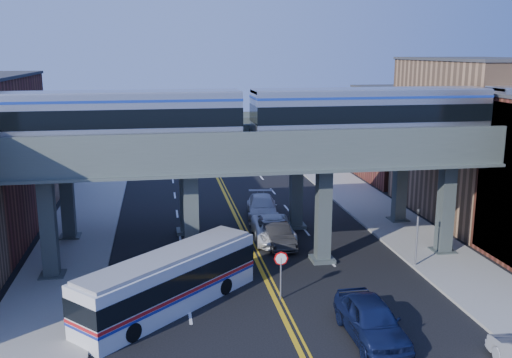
% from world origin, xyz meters
% --- Properties ---
extents(ground, '(120.00, 120.00, 0.00)m').
position_xyz_m(ground, '(0.00, 0.00, 0.00)').
color(ground, black).
rests_on(ground, ground).
extents(sidewalk_west, '(5.00, 70.00, 0.16)m').
position_xyz_m(sidewalk_west, '(-11.50, 10.00, 0.08)').
color(sidewalk_west, gray).
rests_on(sidewalk_west, ground).
extents(sidewalk_east, '(5.00, 70.00, 0.16)m').
position_xyz_m(sidewalk_east, '(11.50, 10.00, 0.08)').
color(sidewalk_east, gray).
rests_on(sidewalk_east, ground).
extents(building_west_c, '(8.00, 10.00, 8.00)m').
position_xyz_m(building_west_c, '(-18.50, 29.00, 4.00)').
color(building_west_c, '#956D4D').
rests_on(building_west_c, ground).
extents(building_east_b, '(8.00, 14.00, 12.00)m').
position_xyz_m(building_east_b, '(18.50, 16.00, 6.00)').
color(building_east_b, '#956D4D').
rests_on(building_east_b, ground).
extents(building_east_c, '(8.00, 10.00, 9.00)m').
position_xyz_m(building_east_c, '(18.50, 29.00, 4.50)').
color(building_east_c, brown).
rests_on(building_east_c, ground).
extents(elevated_viaduct_near, '(52.00, 3.60, 7.40)m').
position_xyz_m(elevated_viaduct_near, '(0.00, 8.00, 6.47)').
color(elevated_viaduct_near, '#3F4946').
rests_on(elevated_viaduct_near, ground).
extents(elevated_viaduct_far, '(52.00, 3.60, 7.40)m').
position_xyz_m(elevated_viaduct_far, '(0.00, 15.00, 6.47)').
color(elevated_viaduct_far, '#3F4946').
rests_on(elevated_viaduct_far, ground).
extents(transit_train, '(43.80, 2.74, 3.19)m').
position_xyz_m(transit_train, '(6.73, 8.00, 9.13)').
color(transit_train, black).
rests_on(transit_train, elevated_viaduct_near).
extents(stop_sign, '(0.76, 0.09, 2.63)m').
position_xyz_m(stop_sign, '(0.30, 3.00, 1.76)').
color(stop_sign, slate).
rests_on(stop_sign, ground).
extents(traffic_signal, '(0.15, 0.18, 4.10)m').
position_xyz_m(traffic_signal, '(9.20, 6.00, 2.30)').
color(traffic_signal, slate).
rests_on(traffic_signal, ground).
extents(transit_bus, '(9.43, 9.01, 2.75)m').
position_xyz_m(transit_bus, '(-5.42, 2.86, 1.41)').
color(transit_bus, silver).
rests_on(transit_bus, ground).
extents(car_lane_a, '(2.22, 5.46, 1.86)m').
position_xyz_m(car_lane_a, '(3.43, -1.80, 0.93)').
color(car_lane_a, '#10183C').
rests_on(car_lane_a, ground).
extents(car_lane_b, '(1.91, 4.73, 1.53)m').
position_xyz_m(car_lane_b, '(1.80, 11.26, 0.76)').
color(car_lane_b, '#28282A').
rests_on(car_lane_b, ground).
extents(car_lane_c, '(2.95, 5.83, 1.58)m').
position_xyz_m(car_lane_c, '(1.80, 12.39, 0.79)').
color(car_lane_c, white).
rests_on(car_lane_c, ground).
extents(car_lane_d, '(2.98, 5.86, 1.63)m').
position_xyz_m(car_lane_d, '(2.03, 17.98, 0.81)').
color(car_lane_d, silver).
rests_on(car_lane_d, ground).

